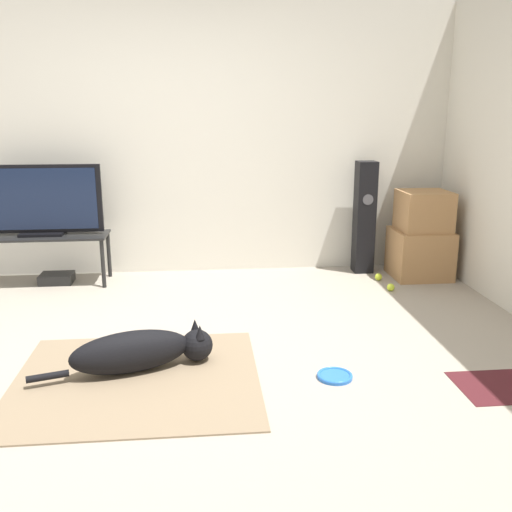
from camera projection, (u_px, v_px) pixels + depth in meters
name	position (u px, v px, depth m)	size (l,w,h in m)	color
ground_plane	(179.00, 359.00, 3.67)	(12.00, 12.00, 0.00)	#9E9384
wall_back	(181.00, 140.00, 5.37)	(8.00, 0.06, 2.55)	beige
area_rug	(137.00, 379.00, 3.38)	(1.44, 1.29, 0.01)	#847056
dog	(142.00, 351.00, 3.46)	(1.08, 0.43, 0.26)	black
frisbee	(335.00, 376.00, 3.41)	(0.21, 0.21, 0.03)	blue
cardboard_box_lower	(420.00, 254.00, 5.41)	(0.52, 0.49, 0.45)	#A87A4C
cardboard_box_upper	(424.00, 211.00, 5.30)	(0.45, 0.42, 0.37)	#A87A4C
floor_speaker	(364.00, 218.00, 5.50)	(0.18, 0.19, 1.08)	black
tv_stand	(43.00, 241.00, 5.15)	(1.15, 0.41, 0.46)	black
tv	(39.00, 201.00, 5.06)	(1.09, 0.20, 0.63)	black
tennis_ball_by_boxes	(391.00, 287.00, 5.02)	(0.07, 0.07, 0.07)	#C6E033
tennis_ball_near_speaker	(378.00, 277.00, 5.33)	(0.07, 0.07, 0.07)	#C6E033
game_console	(57.00, 278.00, 5.25)	(0.29, 0.23, 0.09)	black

